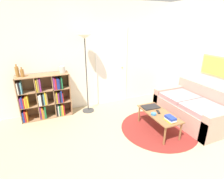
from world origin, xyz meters
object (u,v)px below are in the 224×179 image
at_px(laptop, 150,107).
at_px(bottle_middle, 22,73).
at_px(floor_lamp, 85,48).
at_px(bottle_left, 17,72).
at_px(couch, 194,109).
at_px(coffee_table, 159,115).
at_px(bowl, 154,114).
at_px(vase_on_shelf, 62,69).
at_px(bookshelf, 45,97).

height_order(laptop, bottle_middle, bottle_middle).
height_order(floor_lamp, bottle_left, floor_lamp).
height_order(couch, bottle_middle, bottle_middle).
xyz_separation_m(couch, coffee_table, (-1.00, -0.05, 0.07)).
bearing_deg(floor_lamp, bottle_middle, 176.32).
xyz_separation_m(bowl, bottle_left, (-2.37, 1.52, 0.72)).
relative_size(laptop, vase_on_shelf, 2.51).
relative_size(coffee_table, laptop, 2.62).
distance_m(coffee_table, bottle_middle, 2.92).
bearing_deg(bookshelf, bottle_middle, -175.51).
bearing_deg(bottle_left, bookshelf, -1.74).
distance_m(couch, coffee_table, 1.00).
relative_size(floor_lamp, coffee_table, 1.94).
xyz_separation_m(laptop, vase_on_shelf, (-1.60, 1.20, 0.69)).
relative_size(couch, vase_on_shelf, 11.00).
height_order(couch, vase_on_shelf, vase_on_shelf).
bearing_deg(bottle_left, couch, -22.45).
bearing_deg(bookshelf, laptop, -30.48).
bearing_deg(couch, bottle_left, 157.55).
bearing_deg(floor_lamp, couch, -32.38).
relative_size(couch, bottle_left, 5.98).
height_order(bowl, bottle_left, bottle_left).
bearing_deg(coffee_table, bottle_middle, 148.92).
distance_m(bookshelf, vase_on_shelf, 0.75).
relative_size(bottle_left, bottle_middle, 1.32).
bearing_deg(bottle_middle, bookshelf, 4.49).
distance_m(couch, bottle_left, 3.89).
bearing_deg(bowl, couch, 3.50).
height_order(coffee_table, bottle_left, bottle_left).
xyz_separation_m(bowl, bottle_middle, (-2.28, 1.48, 0.69)).
xyz_separation_m(bottle_left, vase_on_shelf, (0.91, -0.02, -0.04)).
bearing_deg(vase_on_shelf, bowl, -45.73).
bearing_deg(coffee_table, bookshelf, 144.11).
relative_size(coffee_table, bowl, 9.10).
relative_size(bowl, vase_on_shelf, 0.72).
relative_size(floor_lamp, couch, 1.16).
bearing_deg(bowl, bottle_left, 147.35).
height_order(laptop, bowl, bowl).
bearing_deg(vase_on_shelf, bookshelf, 179.78).
distance_m(couch, bottle_middle, 3.79).
bearing_deg(floor_lamp, coffee_table, -51.64).
height_order(laptop, bottle_left, bottle_left).
distance_m(laptop, bottle_left, 2.88).
bearing_deg(floor_lamp, bowl, -55.78).
height_order(floor_lamp, coffee_table, floor_lamp).
distance_m(bottle_left, bottle_middle, 0.10).
bearing_deg(bottle_middle, laptop, -26.00).
bearing_deg(couch, floor_lamp, 147.62).
bearing_deg(coffee_table, bowl, -172.21).
relative_size(bookshelf, bottle_middle, 5.45).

